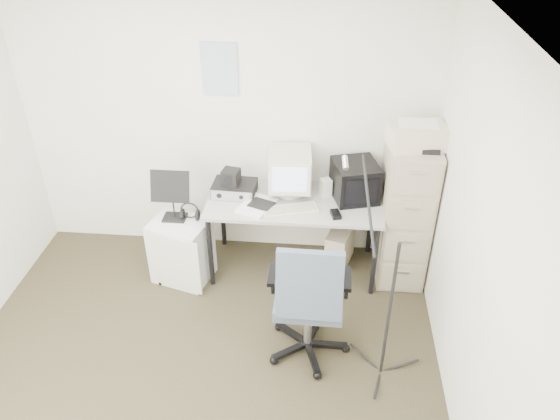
# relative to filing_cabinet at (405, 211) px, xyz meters

# --- Properties ---
(floor) EXTENTS (3.60, 3.60, 0.01)m
(floor) POSITION_rel_filing_cabinet_xyz_m (-1.58, -1.48, -0.66)
(floor) COLOR #302C18
(floor) RESTS_ON ground
(ceiling) EXTENTS (3.60, 3.60, 0.01)m
(ceiling) POSITION_rel_filing_cabinet_xyz_m (-1.58, -1.48, 1.85)
(ceiling) COLOR white
(ceiling) RESTS_ON ground
(wall_back) EXTENTS (3.60, 0.02, 2.50)m
(wall_back) POSITION_rel_filing_cabinet_xyz_m (-1.58, 0.32, 0.60)
(wall_back) COLOR white
(wall_back) RESTS_ON ground
(wall_right) EXTENTS (0.02, 3.60, 2.50)m
(wall_right) POSITION_rel_filing_cabinet_xyz_m (0.22, -1.48, 0.60)
(wall_right) COLOR white
(wall_right) RESTS_ON ground
(wall_calendar) EXTENTS (0.30, 0.02, 0.44)m
(wall_calendar) POSITION_rel_filing_cabinet_xyz_m (-1.60, 0.31, 1.10)
(wall_calendar) COLOR white
(wall_calendar) RESTS_ON wall_back
(filing_cabinet) EXTENTS (0.40, 0.60, 1.30)m
(filing_cabinet) POSITION_rel_filing_cabinet_xyz_m (0.00, 0.00, 0.00)
(filing_cabinet) COLOR #A09880
(filing_cabinet) RESTS_ON floor
(printer) EXTENTS (0.49, 0.38, 0.17)m
(printer) POSITION_rel_filing_cabinet_xyz_m (0.00, -0.05, 0.73)
(printer) COLOR beige
(printer) RESTS_ON filing_cabinet
(desk) EXTENTS (1.50, 0.70, 0.73)m
(desk) POSITION_rel_filing_cabinet_xyz_m (-0.95, -0.03, -0.29)
(desk) COLOR #A6A799
(desk) RESTS_ON floor
(crt_monitor) EXTENTS (0.38, 0.40, 0.40)m
(crt_monitor) POSITION_rel_filing_cabinet_xyz_m (-1.00, 0.09, 0.28)
(crt_monitor) COLOR beige
(crt_monitor) RESTS_ON desk
(crt_tv) EXTENTS (0.44, 0.46, 0.32)m
(crt_tv) POSITION_rel_filing_cabinet_xyz_m (-0.44, 0.07, 0.24)
(crt_tv) COLOR black
(crt_tv) RESTS_ON desk
(desk_speaker) EXTENTS (0.11, 0.11, 0.16)m
(desk_speaker) POSITION_rel_filing_cabinet_xyz_m (-0.69, 0.07, 0.16)
(desk_speaker) COLOR silver
(desk_speaker) RESTS_ON desk
(keyboard) EXTENTS (0.48, 0.29, 0.03)m
(keyboard) POSITION_rel_filing_cabinet_xyz_m (-0.97, -0.21, 0.09)
(keyboard) COLOR beige
(keyboard) RESTS_ON desk
(mouse) EXTENTS (0.10, 0.13, 0.04)m
(mouse) POSITION_rel_filing_cabinet_xyz_m (-0.60, -0.25, 0.10)
(mouse) COLOR black
(mouse) RESTS_ON desk
(radio_receiver) EXTENTS (0.38, 0.28, 0.11)m
(radio_receiver) POSITION_rel_filing_cabinet_xyz_m (-1.48, 0.03, 0.13)
(radio_receiver) COLOR black
(radio_receiver) RESTS_ON desk
(radio_speaker) EXTENTS (0.16, 0.16, 0.14)m
(radio_speaker) POSITION_rel_filing_cabinet_xyz_m (-1.50, 0.01, 0.26)
(radio_speaker) COLOR black
(radio_speaker) RESTS_ON radio_receiver
(papers) EXTENTS (0.35, 0.40, 0.02)m
(papers) POSITION_rel_filing_cabinet_xyz_m (-1.26, -0.16, 0.09)
(papers) COLOR white
(papers) RESTS_ON desk
(pc_tower) EXTENTS (0.29, 0.44, 0.38)m
(pc_tower) POSITION_rel_filing_cabinet_xyz_m (-0.53, 0.07, -0.46)
(pc_tower) COLOR beige
(pc_tower) RESTS_ON floor
(office_chair) EXTENTS (0.64, 0.64, 1.10)m
(office_chair) POSITION_rel_filing_cabinet_xyz_m (-0.77, -1.02, -0.10)
(office_chair) COLOR #3F4E63
(office_chair) RESTS_ON floor
(side_cart) EXTENTS (0.56, 0.49, 0.59)m
(side_cart) POSITION_rel_filing_cabinet_xyz_m (-1.93, -0.25, -0.36)
(side_cart) COLOR silver
(side_cart) RESTS_ON floor
(music_stand) EXTENTS (0.34, 0.21, 0.48)m
(music_stand) POSITION_rel_filing_cabinet_xyz_m (-1.97, -0.19, 0.18)
(music_stand) COLOR black
(music_stand) RESTS_ON side_cart
(headphones) EXTENTS (0.19, 0.19, 0.03)m
(headphones) POSITION_rel_filing_cabinet_xyz_m (-1.84, -0.19, -0.01)
(headphones) COLOR black
(headphones) RESTS_ON side_cart
(mic_stand) EXTENTS (0.03, 0.03, 1.55)m
(mic_stand) POSITION_rel_filing_cabinet_xyz_m (-0.22, -1.20, 0.12)
(mic_stand) COLOR black
(mic_stand) RESTS_ON floor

